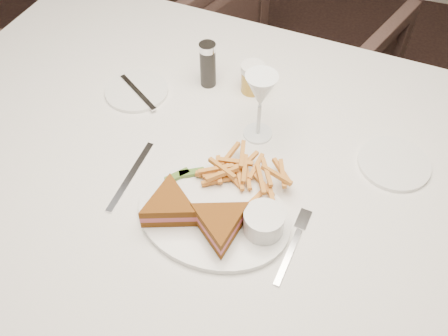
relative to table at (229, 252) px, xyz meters
The scene contains 3 objects.
table is the anchor object (origin of this frame).
chair_far 0.86m from the table, 93.61° to the left, with size 0.69×0.65×0.71m, color #432E29.
table_setting 0.41m from the table, 74.87° to the right, with size 0.81×0.64×0.18m.
Camera 1 is at (0.43, -0.36, 1.60)m, focal length 40.00 mm.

